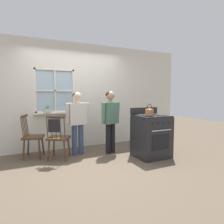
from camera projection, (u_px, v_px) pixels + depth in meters
The scene contains 10 objects.
ground_plane at pixel (94, 163), 4.02m from camera, with size 16.00×16.00×0.00m, color brown.
wall_back at pixel (75, 96), 5.16m from camera, with size 6.40×0.16×2.70m.
chair_by_window at pixel (59, 138), 4.24m from camera, with size 0.56×0.55×0.95m.
chair_near_wall at pixel (32, 137), 4.34m from camera, with size 0.51×0.52×0.95m.
person_elderly_left at pixel (77, 118), 4.54m from camera, with size 0.56×0.24×1.44m.
person_teen_center at pixel (110, 116), 4.66m from camera, with size 0.52×0.30×1.46m.
stove at pixel (151, 136), 4.42m from camera, with size 0.71×0.68×1.08m.
kettle at pixel (149, 112), 4.18m from camera, with size 0.21×0.17×0.25m.
potted_plant at pixel (47, 110), 4.80m from camera, with size 0.16×0.16×0.23m.
handbag at pixel (54, 125), 3.97m from camera, with size 0.24×0.25×0.31m.
Camera 1 is at (-1.38, -3.68, 1.38)m, focal length 32.00 mm.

